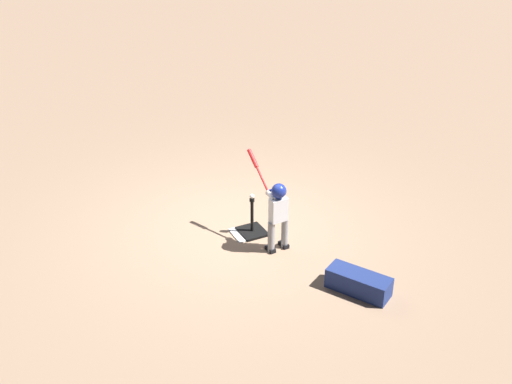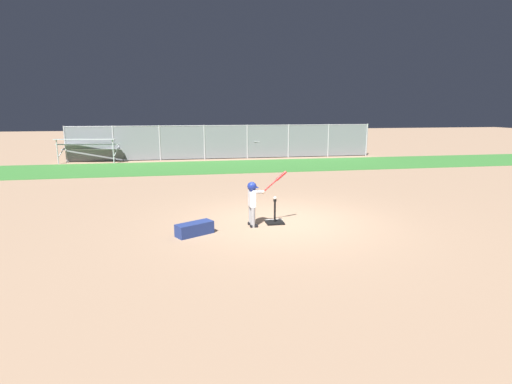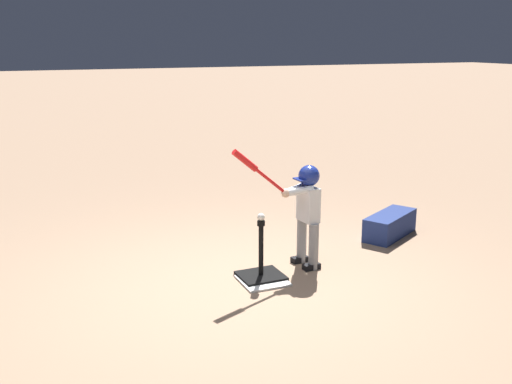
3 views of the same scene
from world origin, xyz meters
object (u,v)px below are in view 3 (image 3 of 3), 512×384
at_px(batter_child, 305,203).
at_px(equipment_bag, 390,225).
at_px(baseball, 261,217).
at_px(batting_tee, 261,271).

bearing_deg(batter_child, equipment_bag, -162.22).
xyz_separation_m(baseball, equipment_bag, (-1.96, -0.58, -0.50)).
bearing_deg(batting_tee, batter_child, -167.25).
bearing_deg(batter_child, baseball, 12.75).
bearing_deg(baseball, equipment_bag, -163.60).
height_order(batter_child, baseball, batter_child).
bearing_deg(batter_child, batting_tee, 12.75).
xyz_separation_m(batter_child, equipment_bag, (-1.42, -0.45, -0.55)).
xyz_separation_m(batting_tee, equipment_bag, (-1.96, -0.58, 0.06)).
distance_m(batting_tee, baseball, 0.56).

